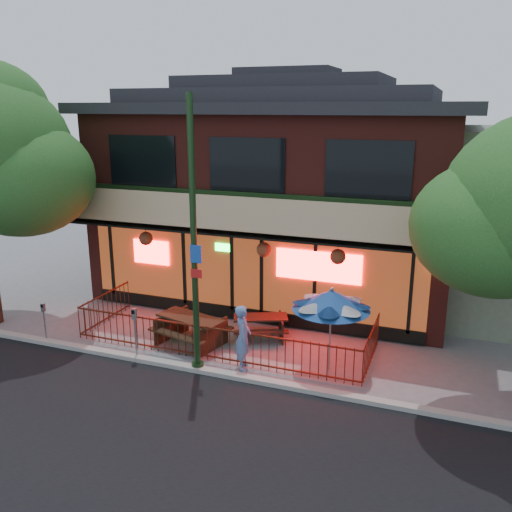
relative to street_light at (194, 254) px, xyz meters
The scene contains 11 objects.
ground 3.17m from the street_light, 90.34° to the left, with size 80.00×80.00×0.00m, color gray.
curb 3.09m from the street_light, 91.40° to the right, with size 80.00×0.25×0.12m, color #999993.
restaurant_building 7.58m from the street_light, 90.02° to the left, with size 12.96×9.49×8.05m.
patio_fence 2.68m from the street_light, 90.15° to the left, with size 8.44×2.62×1.00m.
street_light is the anchor object (origin of this frame).
picnic_table_left 3.06m from the street_light, 123.00° to the left, with size 2.29×1.96×0.85m.
picnic_table_right 3.77m from the street_light, 71.34° to the left, with size 1.94×1.74×0.68m.
patio_umbrella 3.65m from the street_light, 20.54° to the left, with size 2.00×2.00×2.28m.
pedestrian 2.57m from the street_light, 24.90° to the left, with size 0.64×0.42×1.75m, color #5B7EB6.
parking_meter_near 2.85m from the street_light, behind, with size 0.15×0.14×1.46m.
parking_meter_far 5.46m from the street_light, behind, with size 0.12×0.11×1.20m.
Camera 1 is at (5.96, -11.97, 6.67)m, focal length 38.00 mm.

